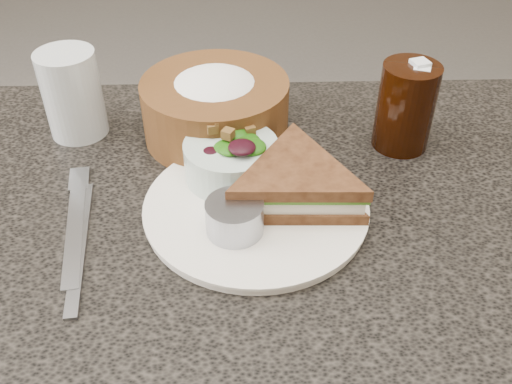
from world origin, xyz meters
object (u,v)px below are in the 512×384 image
at_px(dressing_ramekin, 235,217).
at_px(cola_glass, 406,103).
at_px(sandwich, 296,184).
at_px(dinner_plate, 256,208).
at_px(salad_bowl, 231,154).
at_px(bread_basket, 215,99).
at_px(water_glass, 72,94).

distance_m(dressing_ramekin, cola_glass, 0.30).
bearing_deg(sandwich, dinner_plate, -170.81).
relative_size(salad_bowl, bread_basket, 0.58).
height_order(salad_bowl, dressing_ramekin, salad_bowl).
xyz_separation_m(salad_bowl, bread_basket, (-0.02, 0.11, 0.01)).
height_order(salad_bowl, water_glass, water_glass).
bearing_deg(water_glass, salad_bowl, -30.14).
relative_size(dressing_ramekin, bread_basket, 0.32).
relative_size(dinner_plate, bread_basket, 1.31).
bearing_deg(salad_bowl, water_glass, 149.86).
height_order(dinner_plate, sandwich, sandwich).
bearing_deg(water_glass, dinner_plate, -36.42).
height_order(bread_basket, cola_glass, cola_glass).
bearing_deg(sandwich, cola_glass, 41.83).
xyz_separation_m(dinner_plate, sandwich, (0.05, 0.01, 0.03)).
distance_m(sandwich, cola_glass, 0.21).
bearing_deg(dressing_ramekin, bread_basket, 96.96).
bearing_deg(cola_glass, salad_bowl, -160.62).
bearing_deg(salad_bowl, dinner_plate, -62.45).
distance_m(dinner_plate, cola_glass, 0.26).
distance_m(sandwich, water_glass, 0.35).
bearing_deg(dinner_plate, dressing_ramekin, -118.87).
relative_size(dressing_ramekin, cola_glass, 0.50).
distance_m(salad_bowl, dressing_ramekin, 0.10).
xyz_separation_m(dinner_plate, cola_glass, (0.21, 0.14, 0.06)).
distance_m(dinner_plate, bread_basket, 0.19).
relative_size(sandwich, water_glass, 1.53).
distance_m(bread_basket, cola_glass, 0.26).
distance_m(bread_basket, water_glass, 0.20).
xyz_separation_m(bread_basket, water_glass, (-0.20, 0.01, 0.00)).
bearing_deg(sandwich, dressing_ramekin, -142.84).
height_order(sandwich, salad_bowl, salad_bowl).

